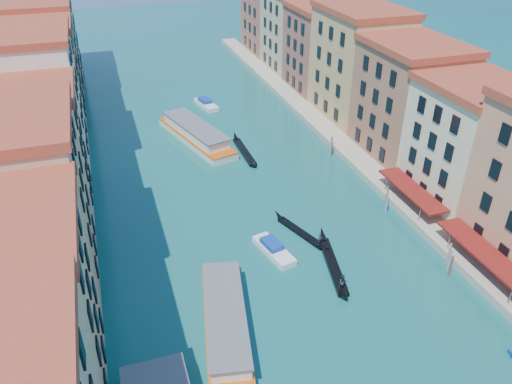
% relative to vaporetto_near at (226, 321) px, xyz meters
% --- Properties ---
extents(left_bank_palazzos, '(12.80, 128.40, 21.00)m').
position_rel_vaporetto_near_xyz_m(left_bank_palazzos, '(-17.84, 39.77, 8.49)').
color(left_bank_palazzos, tan).
rests_on(left_bank_palazzos, ground).
extents(right_bank_palazzos, '(12.80, 128.40, 21.00)m').
position_rel_vaporetto_near_xyz_m(right_bank_palazzos, '(38.16, 40.10, 8.53)').
color(right_bank_palazzos, '#96473B').
rests_on(right_bank_palazzos, ground).
extents(quay, '(4.00, 140.00, 1.00)m').
position_rel_vaporetto_near_xyz_m(quay, '(30.16, 40.10, -0.72)').
color(quay, '#AFA68D').
rests_on(quay, ground).
extents(restaurant_awnings, '(3.20, 44.55, 3.12)m').
position_rel_vaporetto_near_xyz_m(restaurant_awnings, '(30.35, -1.90, 1.77)').
color(restaurant_awnings, maroon).
rests_on(restaurant_awnings, ground).
extents(mooring_poles_right, '(1.44, 54.24, 3.20)m').
position_rel_vaporetto_near_xyz_m(mooring_poles_right, '(27.26, 3.90, 0.08)').
color(mooring_poles_right, '#572F1E').
rests_on(mooring_poles_right, ground).
extents(vaporetto_near, '(7.49, 18.65, 2.71)m').
position_rel_vaporetto_near_xyz_m(vaporetto_near, '(0.00, 0.00, 0.00)').
color(vaporetto_near, silver).
rests_on(vaporetto_near, ground).
extents(vaporetto_far, '(10.38, 21.49, 3.12)m').
position_rel_vaporetto_near_xyz_m(vaporetto_far, '(6.61, 45.15, 0.19)').
color(vaporetto_far, silver).
rests_on(vaporetto_far, ground).
extents(gondola_fore, '(4.46, 10.49, 2.17)m').
position_rel_vaporetto_near_xyz_m(gondola_fore, '(13.54, 13.03, -0.85)').
color(gondola_fore, black).
rests_on(gondola_fore, ground).
extents(gondola_right, '(3.81, 13.45, 2.70)m').
position_rel_vaporetto_near_xyz_m(gondola_right, '(14.49, 5.36, -0.70)').
color(gondola_right, black).
rests_on(gondola_right, ground).
extents(gondola_far, '(1.28, 13.46, 1.91)m').
position_rel_vaporetto_near_xyz_m(gondola_far, '(13.35, 38.03, -0.83)').
color(gondola_far, black).
rests_on(gondola_far, ground).
extents(motorboat_mid, '(3.67, 7.21, 1.43)m').
position_rel_vaporetto_near_xyz_m(motorboat_mid, '(8.82, 10.47, -0.66)').
color(motorboat_mid, white).
rests_on(motorboat_mid, ground).
extents(motorboat_far, '(3.90, 7.76, 1.54)m').
position_rel_vaporetto_near_xyz_m(motorboat_far, '(12.07, 61.13, -0.62)').
color(motorboat_far, white).
rests_on(motorboat_far, ground).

